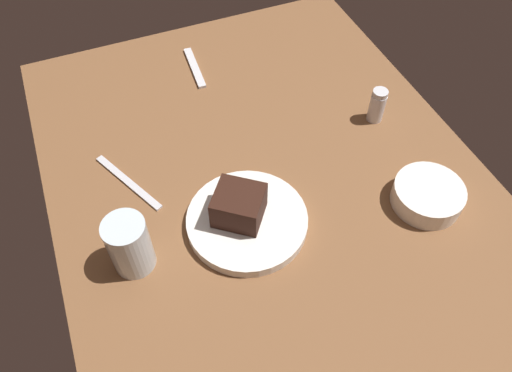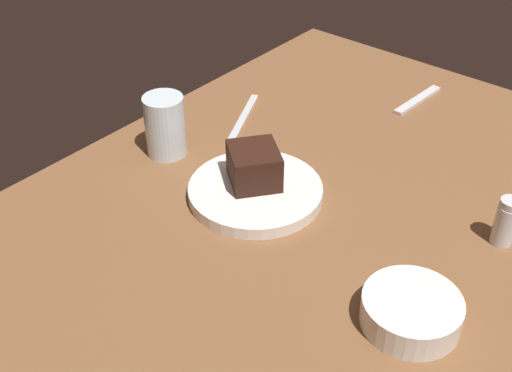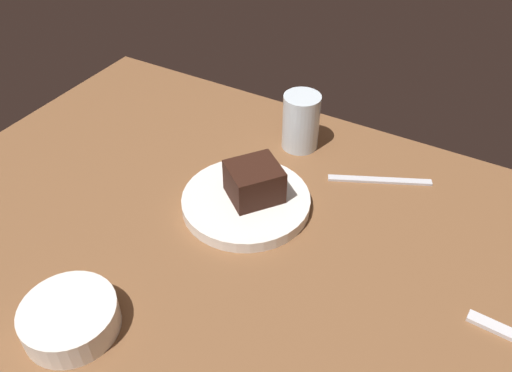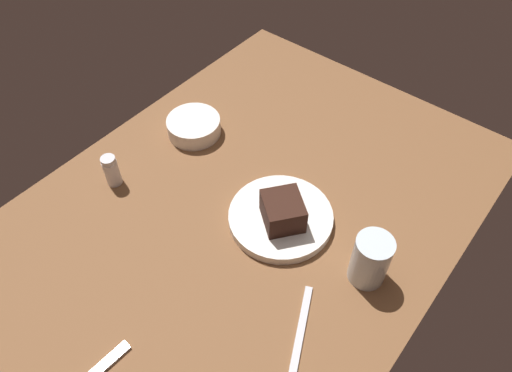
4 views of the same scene
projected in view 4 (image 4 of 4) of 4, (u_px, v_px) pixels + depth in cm
name	position (u px, v px, depth cm)	size (l,w,h in cm)	color
dining_table	(241.00, 217.00, 105.93)	(120.00, 84.00, 3.00)	brown
dessert_plate	(281.00, 217.00, 102.61)	(22.34, 22.34, 2.12)	white
chocolate_cake_slice	(283.00, 211.00, 98.49)	(8.57, 7.89, 6.19)	black
salt_shaker	(112.00, 171.00, 107.55)	(3.41, 3.41, 7.91)	silver
water_glass	(370.00, 260.00, 90.45)	(7.26, 7.26, 11.32)	silver
side_bowl	(194.00, 126.00, 119.65)	(13.29, 13.29, 4.23)	white
butter_knife	(300.00, 333.00, 86.73)	(19.00, 1.40, 0.50)	silver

